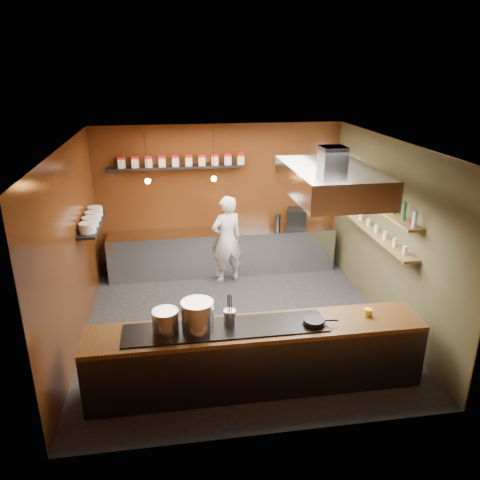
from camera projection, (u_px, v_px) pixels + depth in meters
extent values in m
plane|color=black|center=(238.00, 324.00, 7.83)|extent=(5.00, 5.00, 0.00)
plane|color=#3D1F0B|center=(220.00, 198.00, 9.61)|extent=(5.00, 0.00, 5.00)
plane|color=#3D1F0B|center=(72.00, 250.00, 6.94)|extent=(0.00, 5.00, 5.00)
plane|color=#434026|center=(389.00, 233.00, 7.65)|extent=(0.00, 5.00, 5.00)
plane|color=silver|center=(238.00, 144.00, 6.77)|extent=(5.00, 5.00, 0.00)
plane|color=white|center=(350.00, 184.00, 9.08)|extent=(0.00, 1.00, 1.00)
cube|color=silver|center=(223.00, 251.00, 9.67)|extent=(4.60, 0.65, 0.90)
cube|color=#38383D|center=(256.00, 358.00, 6.20)|extent=(4.40, 0.70, 0.86)
cube|color=brown|center=(257.00, 328.00, 6.03)|extent=(4.40, 0.72, 0.06)
cube|color=black|center=(226.00, 328.00, 5.96)|extent=(2.60, 0.55, 0.02)
cube|color=black|center=(175.00, 167.00, 9.10)|extent=(2.60, 0.26, 0.04)
cube|color=black|center=(92.00, 225.00, 7.87)|extent=(0.30, 1.40, 0.04)
cube|color=brown|center=(375.00, 203.00, 7.76)|extent=(0.26, 2.80, 0.04)
cube|color=brown|center=(372.00, 230.00, 7.92)|extent=(0.26, 2.80, 0.04)
cube|color=#38383D|center=(333.00, 157.00, 6.63)|extent=(0.35, 0.35, 0.30)
cube|color=silver|center=(331.00, 181.00, 6.76)|extent=(1.20, 2.00, 0.40)
cube|color=white|center=(330.00, 195.00, 6.83)|extent=(1.00, 1.80, 0.02)
cylinder|color=black|center=(146.00, 156.00, 8.30)|extent=(0.01, 0.01, 0.90)
sphere|color=orange|center=(148.00, 181.00, 8.46)|extent=(0.10, 0.10, 0.10)
cylinder|color=black|center=(213.00, 154.00, 8.47)|extent=(0.01, 0.01, 0.90)
sphere|color=orange|center=(214.00, 179.00, 8.63)|extent=(0.10, 0.10, 0.10)
cube|color=beige|center=(122.00, 163.00, 8.92)|extent=(0.13, 0.13, 0.17)
cube|color=#A61414|center=(121.00, 158.00, 8.89)|extent=(0.13, 0.13, 0.05)
cube|color=beige|center=(135.00, 163.00, 8.96)|extent=(0.13, 0.13, 0.17)
cube|color=#A61414|center=(135.00, 157.00, 8.92)|extent=(0.13, 0.13, 0.05)
cube|color=beige|center=(149.00, 163.00, 9.00)|extent=(0.13, 0.13, 0.17)
cube|color=#A61414|center=(148.00, 157.00, 8.96)|extent=(0.13, 0.13, 0.05)
cube|color=beige|center=(162.00, 162.00, 9.03)|extent=(0.13, 0.13, 0.17)
cube|color=#A61414|center=(162.00, 157.00, 8.99)|extent=(0.13, 0.13, 0.05)
cube|color=beige|center=(175.00, 162.00, 9.07)|extent=(0.13, 0.13, 0.17)
cube|color=#A61414|center=(175.00, 156.00, 9.03)|extent=(0.14, 0.13, 0.05)
cube|color=beige|center=(189.00, 161.00, 9.11)|extent=(0.13, 0.13, 0.17)
cube|color=#A61414|center=(188.00, 156.00, 9.07)|extent=(0.14, 0.13, 0.05)
cube|color=beige|center=(202.00, 161.00, 9.14)|extent=(0.13, 0.13, 0.17)
cube|color=#A61414|center=(202.00, 155.00, 9.10)|extent=(0.14, 0.13, 0.05)
cube|color=beige|center=(215.00, 161.00, 9.18)|extent=(0.13, 0.13, 0.17)
cube|color=#A61414|center=(215.00, 155.00, 9.14)|extent=(0.14, 0.13, 0.05)
cube|color=beige|center=(228.00, 160.00, 9.21)|extent=(0.13, 0.13, 0.17)
cube|color=#A61414|center=(228.00, 155.00, 9.18)|extent=(0.14, 0.13, 0.05)
cube|color=beige|center=(240.00, 160.00, 9.25)|extent=(0.13, 0.13, 0.17)
cube|color=#A61414|center=(240.00, 154.00, 9.21)|extent=(0.14, 0.13, 0.05)
cylinder|color=silver|center=(88.00, 228.00, 7.42)|extent=(0.26, 0.26, 0.16)
cylinder|color=silver|center=(90.00, 222.00, 7.70)|extent=(0.26, 0.26, 0.16)
cylinder|color=silver|center=(93.00, 216.00, 7.97)|extent=(0.26, 0.26, 0.16)
cylinder|color=silver|center=(95.00, 211.00, 8.25)|extent=(0.26, 0.26, 0.16)
cylinder|color=silver|center=(415.00, 219.00, 6.51)|extent=(0.06, 0.06, 0.24)
cylinder|color=#2D5933|center=(404.00, 212.00, 6.81)|extent=(0.06, 0.06, 0.24)
cylinder|color=#8C601E|center=(394.00, 206.00, 7.11)|extent=(0.06, 0.06, 0.24)
cylinder|color=silver|center=(384.00, 200.00, 7.41)|extent=(0.06, 0.06, 0.24)
cylinder|color=#2D5933|center=(376.00, 195.00, 7.71)|extent=(0.06, 0.06, 0.24)
cylinder|color=#8C601E|center=(368.00, 190.00, 8.01)|extent=(0.06, 0.06, 0.24)
cylinder|color=silver|center=(360.00, 186.00, 8.31)|extent=(0.06, 0.06, 0.24)
cylinder|color=#2D5933|center=(353.00, 181.00, 8.61)|extent=(0.06, 0.06, 0.24)
cylinder|color=#8C601E|center=(347.00, 177.00, 8.91)|extent=(0.06, 0.06, 0.24)
cylinder|color=silver|center=(405.00, 250.00, 6.83)|extent=(0.07, 0.07, 0.13)
cylinder|color=silver|center=(395.00, 242.00, 7.13)|extent=(0.07, 0.07, 0.13)
cylinder|color=silver|center=(385.00, 235.00, 7.44)|extent=(0.07, 0.07, 0.13)
cylinder|color=silver|center=(376.00, 228.00, 7.74)|extent=(0.07, 0.07, 0.13)
cylinder|color=silver|center=(368.00, 222.00, 8.05)|extent=(0.07, 0.07, 0.13)
cylinder|color=silver|center=(361.00, 216.00, 8.35)|extent=(0.07, 0.07, 0.13)
cylinder|color=silver|center=(354.00, 211.00, 8.65)|extent=(0.07, 0.07, 0.13)
cylinder|color=silver|center=(348.00, 206.00, 8.96)|extent=(0.07, 0.07, 0.13)
cylinder|color=silver|center=(198.00, 316.00, 5.83)|extent=(0.44, 0.44, 0.40)
cylinder|color=#BABDC2|center=(166.00, 322.00, 5.79)|extent=(0.41, 0.41, 0.31)
cylinder|color=#BBBDC2|center=(230.00, 317.00, 5.99)|extent=(0.21, 0.21, 0.21)
cylinder|color=black|center=(314.00, 323.00, 6.03)|extent=(0.29, 0.29, 0.04)
cylinder|color=black|center=(314.00, 321.00, 6.01)|extent=(0.27, 0.27, 0.04)
cylinder|color=black|center=(331.00, 320.00, 6.02)|extent=(0.18, 0.05, 0.02)
cylinder|color=yellow|center=(368.00, 312.00, 6.26)|extent=(0.15, 0.15, 0.10)
cube|color=black|center=(297.00, 218.00, 9.68)|extent=(0.49, 0.48, 0.39)
imported|color=white|center=(227.00, 240.00, 9.12)|extent=(0.74, 0.61, 1.75)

